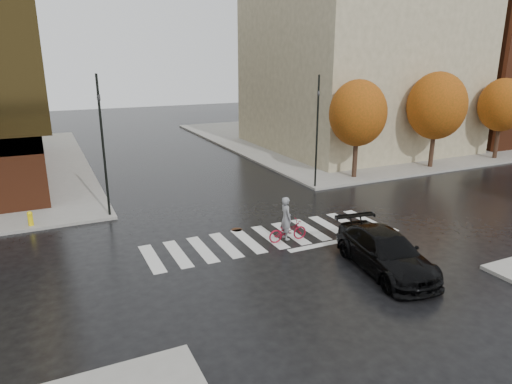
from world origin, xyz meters
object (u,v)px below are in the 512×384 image
(sedan, at_px, (385,252))
(traffic_light_nw, at_px, (102,138))
(cyclist, at_px, (287,226))
(traffic_light_ne, at_px, (317,125))
(fire_hydrant, at_px, (30,218))

(sedan, relative_size, traffic_light_nw, 0.74)
(sedan, distance_m, cyclist, 4.66)
(traffic_light_nw, height_order, traffic_light_ne, traffic_light_nw)
(sedan, relative_size, cyclist, 2.52)
(fire_hydrant, bearing_deg, sedan, -41.17)
(traffic_light_ne, bearing_deg, traffic_light_nw, 21.83)
(traffic_light_ne, bearing_deg, cyclist, 71.10)
(traffic_light_ne, xyz_separation_m, fire_hydrant, (-16.30, -0.02, -3.47))
(traffic_light_ne, bearing_deg, fire_hydrant, 21.83)
(cyclist, distance_m, traffic_light_ne, 9.51)
(traffic_light_nw, xyz_separation_m, fire_hydrant, (-3.70, -0.00, -3.64))
(sedan, distance_m, traffic_light_nw, 14.47)
(sedan, xyz_separation_m, traffic_light_nw, (-8.82, 10.95, 3.42))
(traffic_light_nw, distance_m, fire_hydrant, 5.19)
(traffic_light_nw, relative_size, traffic_light_ne, 1.04)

